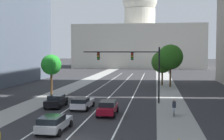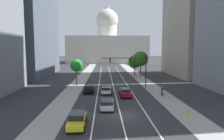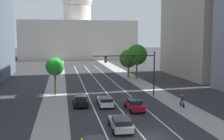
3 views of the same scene
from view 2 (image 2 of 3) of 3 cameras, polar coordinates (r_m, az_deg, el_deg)
The scene contains 20 objects.
ground_plane at distance 65.12m, azimuth -0.43°, elevation -1.49°, with size 400.00×400.00×0.00m, color #2B2B2D.
sidewalk_left at distance 60.48m, azimuth -8.45°, elevation -2.12°, with size 3.74×130.00×0.01m, color gray.
sidewalk_right at distance 61.07m, azimuth 7.82°, elevation -2.03°, with size 3.74×130.00×0.01m, color gray.
lane_stripe_left at distance 50.26m, azimuth -3.73°, elevation -3.68°, with size 0.16×90.00×0.01m, color white.
lane_stripe_center at distance 50.29m, azimuth 0.12°, elevation -3.67°, with size 0.16×90.00×0.01m, color white.
lane_stripe_right at distance 50.54m, azimuth 3.94°, elevation -3.63°, with size 0.16×90.00×0.01m, color white.
office_tower_far_left at distance 71.36m, azimuth -24.07°, elevation 14.11°, with size 15.96×28.83×38.31m.
office_tower_far_right at distance 72.53m, azimuth 25.87°, elevation 16.26°, with size 22.41×24.76×44.20m.
capitol_building at distance 130.85m, azimuth -1.37°, elevation 6.93°, with size 49.74×28.87×35.73m.
car_silver at distance 28.21m, azimuth -1.44°, elevation -9.73°, with size 2.11×4.58×1.42m.
car_crimson at distance 35.54m, azimuth 3.87°, elevation -6.42°, with size 1.98×4.37×1.48m.
car_yellow at distance 22.41m, azimuth -10.08°, elevation -13.89°, with size 2.06×4.53×1.55m.
car_black at distance 38.92m, azimuth -6.65°, elevation -5.38°, with size 1.96×4.18×1.46m.
car_white at distance 38.00m, azimuth -1.66°, elevation -5.67°, with size 2.07×4.58×1.40m.
traffic_signal_mast at distance 43.05m, azimuth 5.73°, elevation 1.60°, with size 9.87×0.39×7.16m.
fire_hydrant at distance 26.56m, azimuth 20.96°, elevation -11.77°, with size 0.26×0.35×0.91m.
cyclist at distance 37.38m, azimuth 14.31°, elevation -5.87°, with size 0.38×1.70×1.72m.
street_tree_near_right at distance 62.27m, azimuth 8.27°, elevation 3.23°, with size 4.63×4.63×7.87m.
street_tree_far_right at distance 64.33m, azimuth 6.63°, elevation 2.41°, with size 4.23×4.23×6.64m.
street_tree_near_left at distance 47.17m, azimuth -10.17°, elevation 1.26°, with size 2.98×2.98×6.15m.
Camera 2 is at (-2.07, -24.55, 8.34)m, focal length 31.65 mm.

